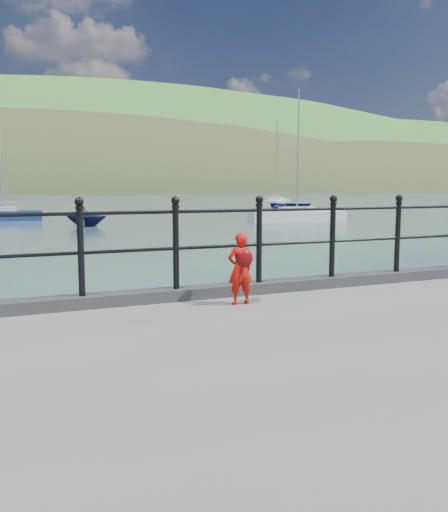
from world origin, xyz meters
name	(u,v)px	position (x,y,z in m)	size (l,w,h in m)	color
ground	(215,364)	(0.00, 0.00, 0.00)	(600.00, 600.00, 0.00)	#2D4251
kerb	(219,291)	(0.00, -0.15, 1.07)	(60.00, 0.30, 0.15)	#28282B
railing	(219,235)	(0.00, -0.15, 1.82)	(18.11, 0.11, 1.20)	black
far_shore	(94,242)	(38.34, 239.41, -22.57)	(830.00, 200.00, 156.00)	#333A21
child	(240,268)	(0.05, -0.72, 1.46)	(0.33, 0.29, 0.90)	red
launch_blue	(291,204)	(27.59, 45.55, 0.47)	(3.24, 4.54, 0.94)	navy
launch_navy	(86,216)	(2.50, 27.12, 0.66)	(2.15, 2.49, 1.31)	black
sailboat_near	(297,216)	(17.17, 26.70, 0.34)	(7.07, 2.94, 9.34)	silver
sailboat_port	(3,216)	(-2.09, 35.26, 0.34)	(5.42, 2.24, 7.75)	navy
sailboat_far	(276,203)	(31.14, 55.51, 0.34)	(7.01, 7.20, 11.06)	white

